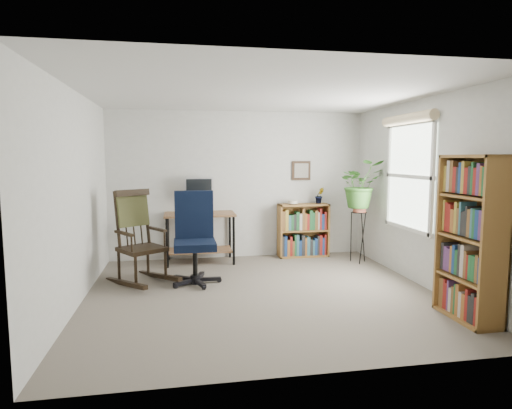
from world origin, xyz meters
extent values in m
cube|color=slate|center=(0.00, 0.00, 0.00)|extent=(4.20, 4.00, 0.00)
cube|color=silver|center=(0.00, 0.00, 2.40)|extent=(4.20, 4.00, 0.00)
cube|color=silver|center=(0.00, 2.00, 1.20)|extent=(4.20, 0.00, 2.40)
cube|color=silver|center=(0.00, -2.00, 1.20)|extent=(4.20, 0.00, 2.40)
cube|color=silver|center=(-2.10, 0.00, 1.20)|extent=(0.00, 4.00, 2.40)
cube|color=silver|center=(2.10, 0.00, 1.20)|extent=(0.00, 4.00, 2.40)
cube|color=black|center=(-0.66, 1.58, 0.80)|extent=(0.40, 0.15, 0.02)
imported|color=#367027|center=(1.80, 1.26, 1.60)|extent=(1.69, 1.88, 1.46)
imported|color=#367027|center=(1.34, 1.83, 0.94)|extent=(0.13, 0.24, 0.11)
camera|label=1|loc=(-0.96, -4.98, 1.65)|focal=30.00mm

